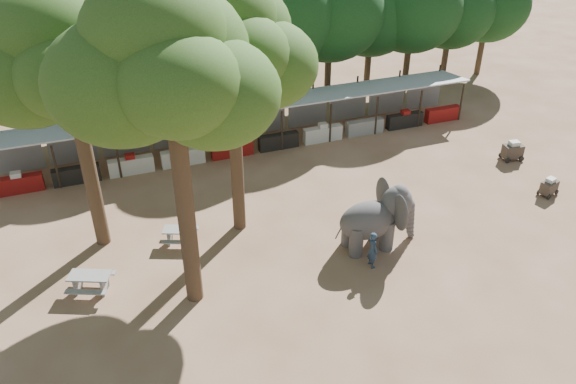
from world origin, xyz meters
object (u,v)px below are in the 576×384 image
object	(u,v)px
elephant	(378,218)
cart_back	(513,151)
yard_tree_left	(62,61)
picnic_table_far	(180,234)
handler	(373,250)
yard_tree_center	(164,66)
picnic_table_near	(90,280)
yard_tree_back	(225,43)
cart_front	(549,187)

from	to	relation	value
elephant	cart_back	distance (m)	11.86
yard_tree_left	picnic_table_far	bearing A→B (deg)	-23.84
picnic_table_far	handler	bearing A→B (deg)	-9.87
yard_tree_center	picnic_table_near	size ratio (longest dim) A/B	5.90
yard_tree_left	picnic_table_far	xyz separation A→B (m)	(3.34, -1.48, -7.72)
yard_tree_center	handler	xyz separation A→B (m)	(7.46, -0.91, -8.37)
yard_tree_back	picnic_table_near	world-z (taller)	yard_tree_back
handler	yard_tree_left	bearing A→B (deg)	59.55
yard_tree_left	yard_tree_back	distance (m)	6.09
yard_tree_center	cart_back	bearing A→B (deg)	13.87
elephant	yard_tree_back	bearing A→B (deg)	147.81
elephant	picnic_table_far	size ratio (longest dim) A/B	2.00
cart_back	yard_tree_left	bearing A→B (deg)	-172.29
handler	picnic_table_far	bearing A→B (deg)	57.10
handler	cart_front	size ratio (longest dim) A/B	1.50
yard_tree_back	cart_front	world-z (taller)	yard_tree_back
yard_tree_center	cart_front	size ratio (longest dim) A/B	10.75
cart_front	cart_back	bearing A→B (deg)	60.71
picnic_table_near	cart_back	bearing A→B (deg)	31.18
handler	yard_tree_center	bearing A→B (deg)	82.07
picnic_table_far	yard_tree_back	bearing A→B (deg)	32.22
cart_front	cart_back	size ratio (longest dim) A/B	0.89
elephant	picnic_table_near	distance (m)	12.02
yard_tree_back	elephant	distance (m)	9.62
yard_tree_back	cart_back	bearing A→B (deg)	2.70
picnic_table_near	yard_tree_left	bearing A→B (deg)	103.57
yard_tree_center	yard_tree_back	xyz separation A→B (m)	(3.00, 4.00, -0.67)
yard_tree_back	elephant	size ratio (longest dim) A/B	3.07
yard_tree_left	elephant	xyz separation A→B (m)	(11.34, -4.65, -6.78)
yard_tree_left	cart_front	xyz separation A→B (m)	(21.49, -3.98, -7.73)
handler	cart_front	bearing A→B (deg)	-81.04
yard_tree_back	picnic_table_far	bearing A→B (deg)	-169.82
yard_tree_center	yard_tree_back	size ratio (longest dim) A/B	1.06
elephant	picnic_table_far	xyz separation A→B (m)	(-8.00, 3.17, -0.94)
picnic_table_near	picnic_table_far	bearing A→B (deg)	49.56
picnic_table_far	cart_back	xyz separation A→B (m)	(18.98, 1.25, 0.08)
picnic_table_far	cart_front	distance (m)	18.32
cart_back	elephant	bearing A→B (deg)	-149.78
yard_tree_center	picnic_table_near	world-z (taller)	yard_tree_center
elephant	cart_front	xyz separation A→B (m)	(10.15, 0.67, -0.95)
cart_front	picnic_table_near	bearing A→B (deg)	161.71
picnic_table_far	cart_front	world-z (taller)	cart_front
yard_tree_back	cart_back	xyz separation A→B (m)	(16.32, 0.77, -7.98)
cart_front	elephant	bearing A→B (deg)	166.95
picnic_table_far	picnic_table_near	bearing A→B (deg)	-131.66
picnic_table_near	handler	bearing A→B (deg)	10.54
yard_tree_center	elephant	size ratio (longest dim) A/B	3.26
picnic_table_near	picnic_table_far	xyz separation A→B (m)	(3.93, 1.94, -0.05)
picnic_table_near	elephant	bearing A→B (deg)	17.37
picnic_table_far	cart_front	bearing A→B (deg)	14.20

